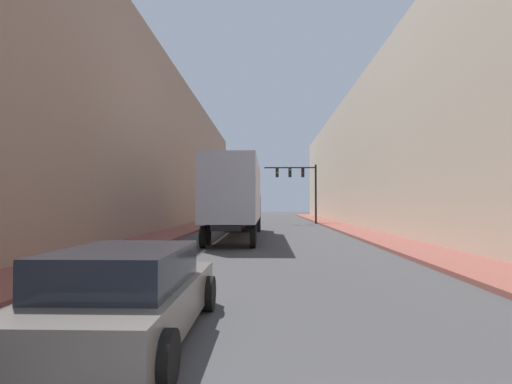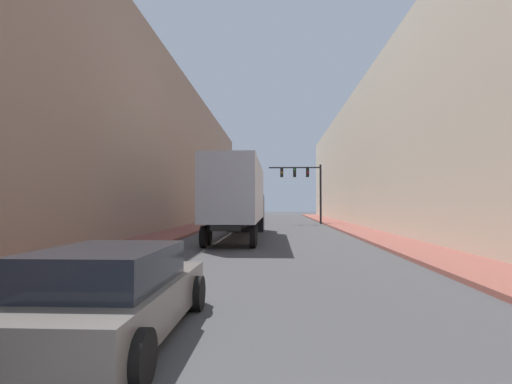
% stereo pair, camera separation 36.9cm
% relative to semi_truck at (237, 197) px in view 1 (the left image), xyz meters
% --- Properties ---
extents(sidewalk_right, '(2.54, 80.00, 0.15)m').
position_rel_semi_truck_xyz_m(sidewalk_right, '(8.06, 7.95, -2.31)').
color(sidewalk_right, brown).
rests_on(sidewalk_right, ground).
extents(sidewalk_left, '(2.54, 80.00, 0.15)m').
position_rel_semi_truck_xyz_m(sidewalk_left, '(-4.45, 7.95, -2.31)').
color(sidewalk_left, brown).
rests_on(sidewalk_left, ground).
extents(building_right, '(6.00, 80.00, 12.39)m').
position_rel_semi_truck_xyz_m(building_right, '(12.33, 7.95, 3.81)').
color(building_right, beige).
rests_on(building_right, ground).
extents(building_left, '(6.00, 80.00, 13.19)m').
position_rel_semi_truck_xyz_m(building_left, '(-8.72, 7.95, 4.20)').
color(building_left, '#997A66').
rests_on(building_left, ground).
extents(semi_truck, '(2.54, 13.75, 4.25)m').
position_rel_semi_truck_xyz_m(semi_truck, '(0.00, 0.00, 0.00)').
color(semi_truck, '#B2B7C1').
rests_on(semi_truck, ground).
extents(sedan_car, '(2.14, 4.43, 1.35)m').
position_rel_semi_truck_xyz_m(sedan_car, '(-0.29, -17.53, -1.74)').
color(sedan_car, slate).
rests_on(sedan_car, ground).
extents(traffic_signal_gantry, '(5.28, 0.35, 5.94)m').
position_rel_semi_truck_xyz_m(traffic_signal_gantry, '(5.22, 16.77, 1.84)').
color(traffic_signal_gantry, black).
rests_on(traffic_signal_gantry, ground).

